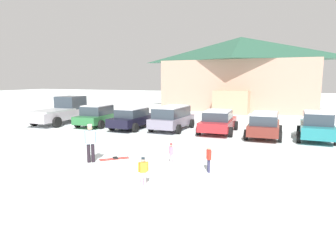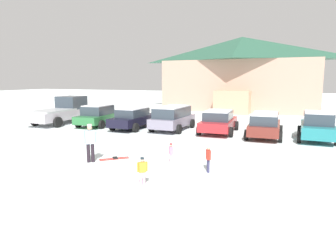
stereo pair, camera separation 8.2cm
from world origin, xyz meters
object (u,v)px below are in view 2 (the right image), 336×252
parked_grey_wagon (173,117)px  parked_maroon_van (265,124)px  skier_child_in_pink_snowsuit (171,152)px  skier_adult_in_blue_parka (90,141)px  parked_teal_hatchback (317,126)px  parked_red_sedan (219,121)px  skier_child_in_orange_jacket (142,170)px  pickup_truck (64,111)px  skier_child_in_red_jacket (208,157)px  pair_of_skis (114,158)px  parked_green_coupe (99,115)px  parked_black_sedan (134,118)px  ski_lodge (241,73)px

parked_grey_wagon → parked_maroon_van: size_ratio=1.10×
skier_child_in_pink_snowsuit → skier_adult_in_blue_parka: bearing=-162.9°
parked_teal_hatchback → parked_red_sedan: bearing=176.4°
skier_child_in_orange_jacket → pickup_truck: bearing=139.3°
parked_grey_wagon → parked_red_sedan: bearing=1.5°
parked_red_sedan → skier_child_in_pink_snowsuit: size_ratio=5.09×
pickup_truck → skier_child_in_red_jacket: (14.21, -8.47, -0.40)m
parked_maroon_van → pair_of_skis: (-5.88, -7.77, -0.81)m
parked_maroon_van → skier_child_in_orange_jacket: bearing=-106.8°
parked_green_coupe → skier_child_in_red_jacket: (10.80, -8.37, -0.22)m
parked_grey_wagon → skier_child_in_pink_snowsuit: parked_grey_wagon is taller
parked_grey_wagon → pickup_truck: pickup_truck is taller
pair_of_skis → pickup_truck: bearing=140.3°
parked_black_sedan → skier_child_in_pink_snowsuit: (5.90, -7.68, -0.28)m
ski_lodge → parked_red_sedan: (1.04, -16.28, -3.46)m
skier_child_in_pink_snowsuit → pair_of_skis: skier_child_in_pink_snowsuit is taller
pair_of_skis → skier_child_in_orange_jacket: bearing=-43.8°
parked_grey_wagon → parked_black_sedan: bearing=-171.7°
parked_green_coupe → skier_child_in_orange_jacket: 14.04m
ski_lodge → pair_of_skis: bearing=-94.3°
parked_grey_wagon → skier_adult_in_blue_parka: size_ratio=2.68×
parked_maroon_van → skier_child_in_pink_snowsuit: parked_maroon_van is taller
parked_green_coupe → parked_maroon_van: size_ratio=1.13×
pickup_truck → skier_child_in_red_jacket: size_ratio=5.63×
skier_child_in_red_jacket → skier_adult_in_blue_parka: 5.12m
skier_child_in_red_jacket → skier_adult_in_blue_parka: size_ratio=0.63×
parked_maroon_van → pair_of_skis: parked_maroon_van is taller
pair_of_skis → parked_teal_hatchback: bearing=42.3°
parked_maroon_van → pickup_truck: size_ratio=0.69×
pickup_truck → pair_of_skis: bearing=-39.7°
parked_grey_wagon → skier_child_in_red_jacket: (4.79, -8.62, -0.31)m
parked_green_coupe → parked_teal_hatchback: parked_teal_hatchback is taller
parked_red_sedan → skier_child_in_pink_snowsuit: bearing=-91.7°
parked_black_sedan → pickup_truck: (-6.56, 0.27, 0.22)m
skier_child_in_pink_snowsuit → pair_of_skis: 2.71m
skier_child_in_pink_snowsuit → skier_child_in_orange_jacket: bearing=-88.4°
skier_child_in_red_jacket → skier_child_in_pink_snowsuit: bearing=163.4°
skier_child_in_pink_snowsuit → skier_adult_in_blue_parka: skier_adult_in_blue_parka is taller
parked_teal_hatchback → skier_adult_in_blue_parka: (-9.48, -8.84, 0.09)m
parked_black_sedan → parked_teal_hatchback: bearing=0.6°
ski_lodge → parked_red_sedan: bearing=-86.3°
parked_black_sedan → skier_child_in_orange_jacket: 12.09m
parked_black_sedan → parked_maroon_van: (9.13, -0.11, 0.06)m
parked_red_sedan → parked_teal_hatchback: bearing=-3.6°
skier_adult_in_blue_parka → parked_red_sedan: bearing=68.8°
parked_green_coupe → parked_grey_wagon: bearing=2.3°
skier_child_in_orange_jacket → pair_of_skis: size_ratio=0.84×
skier_adult_in_blue_parka → parked_teal_hatchback: bearing=43.0°
parked_grey_wagon → skier_child_in_pink_snowsuit: 8.66m
parked_teal_hatchback → pickup_truck: (-18.61, 0.13, 0.14)m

